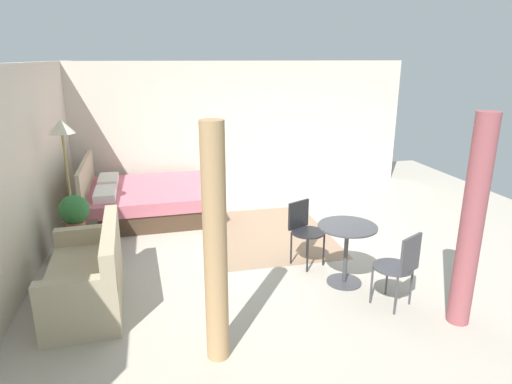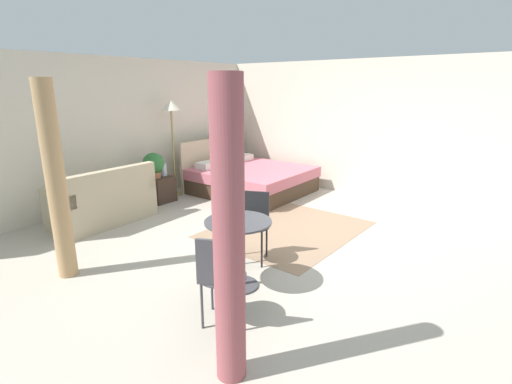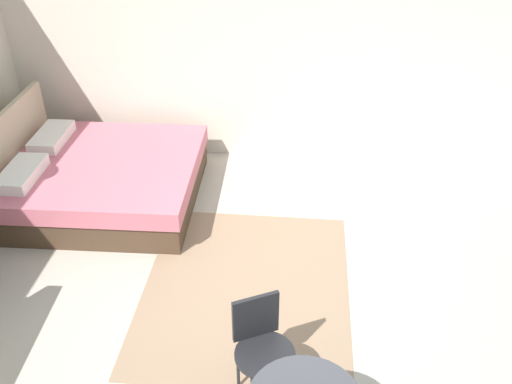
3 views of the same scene
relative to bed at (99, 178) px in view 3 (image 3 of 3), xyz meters
The scene contains 5 objects.
ground_plane 2.46m from the bed, 127.83° to the right, with size 8.48×9.66×0.02m, color #B2A899.
wall_right 2.50m from the bed, 57.15° to the right, with size 0.12×6.66×2.53m, color beige.
area_rug 2.21m from the bed, 125.83° to the right, with size 2.24×1.84×0.01m, color #93755B.
bed is the anchor object (origin of this frame).
cafe_chair_near_couch 3.09m from the bed, 139.50° to the right, with size 0.57×0.57×0.83m.
Camera 3 is at (-3.45, -0.29, 3.44)m, focal length 38.38 mm.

